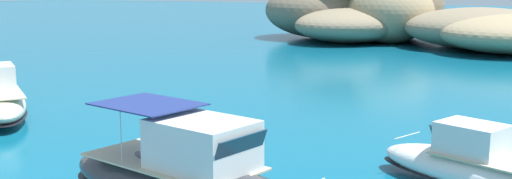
{
  "coord_description": "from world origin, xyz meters",
  "views": [
    {
      "loc": [
        13.61,
        -10.61,
        7.04
      ],
      "look_at": [
        -0.84,
        17.61,
        1.47
      ],
      "focal_mm": 42.2,
      "sensor_mm": 36.0,
      "label": 1
    }
  ],
  "objects": [
    {
      "name": "motorboat_white",
      "position": [
        11.39,
        10.59,
        0.78
      ],
      "size": [
        8.17,
        5.09,
        2.32
      ],
      "color": "white",
      "rests_on": "ground"
    },
    {
      "name": "islet_large",
      "position": [
        -9.79,
        65.32,
        3.41
      ],
      "size": [
        27.58,
        27.74,
        8.82
      ],
      "color": "#84755B",
      "rests_on": "ground"
    },
    {
      "name": "islet_small",
      "position": [
        6.79,
        59.3,
        1.92
      ],
      "size": [
        21.94,
        24.9,
        4.54
      ],
      "color": "#84755B",
      "rests_on": "ground"
    }
  ]
}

